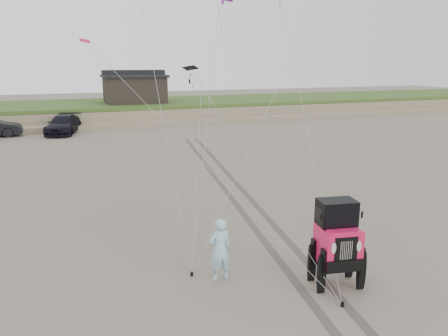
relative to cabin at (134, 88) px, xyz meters
The scene contains 9 objects.
ground 37.20m from the cabin, 93.09° to the right, with size 160.00×160.00×0.00m, color #6B6054.
dune_ridge 3.18m from the cabin, 165.96° to the left, with size 160.00×14.25×1.73m.
cabin is the anchor object (origin of this frame).
truck_c 10.95m from the cabin, 132.88° to the right, with size 2.16×5.31×1.54m, color black.
jeep 37.73m from the cabin, 90.95° to the right, with size 2.19×5.08×1.89m, color #E61851, non-canonical shape.
man 36.49m from the cabin, 95.43° to the right, with size 0.65×0.43×1.78m, color #98CDEB.
stake_main 36.19m from the cabin, 96.58° to the right, with size 0.08×0.08×0.12m, color black.
stake_aux 38.78m from the cabin, 91.59° to the right, with size 0.08×0.08×0.12m, color black.
tire_tracks 29.18m from the cabin, 90.00° to the right, with size 5.22×29.74×0.01m.
Camera 1 is at (-5.17, -9.71, 5.91)m, focal length 35.00 mm.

